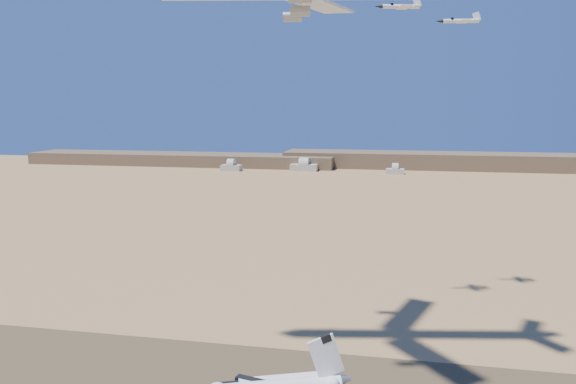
# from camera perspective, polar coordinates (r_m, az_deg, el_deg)

# --- Properties ---
(ridgeline) EXTENTS (960.00, 90.00, 18.00)m
(ridgeline) POSITION_cam_1_polar(r_m,az_deg,el_deg) (659.44, 13.10, 2.94)
(ridgeline) COLOR brown
(ridgeline) RESTS_ON ground
(hangars) EXTENTS (200.50, 29.50, 30.00)m
(hangars) POSITION_cam_1_polar(r_m,az_deg,el_deg) (620.51, 1.18, 2.55)
(hangars) COLOR #BAB5A5
(hangars) RESTS_ON ground
(chase_jet_e) EXTENTS (15.37, 8.84, 3.90)m
(chase_jet_e) POSITION_cam_1_polar(r_m,az_deg,el_deg) (199.53, 11.30, 18.01)
(chase_jet_e) COLOR white
(chase_jet_f) EXTENTS (15.64, 8.64, 3.91)m
(chase_jet_f) POSITION_cam_1_polar(r_m,az_deg,el_deg) (215.39, 17.07, 16.30)
(chase_jet_f) COLOR white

